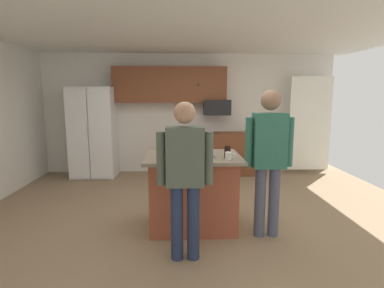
{
  "coord_description": "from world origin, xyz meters",
  "views": [
    {
      "loc": [
        -0.2,
        -4.08,
        1.7
      ],
      "look_at": [
        -0.03,
        0.04,
        1.05
      ],
      "focal_mm": 28.76,
      "sensor_mm": 36.0,
      "label": 1
    }
  ],
  "objects_px": {
    "refrigerator": "(94,132)",
    "person_elder_center": "(185,171)",
    "person_guest_by_door": "(269,153)",
    "serving_tray": "(196,154)",
    "microwave_over_range": "(217,107)",
    "glass_stout_tall": "(174,149)",
    "kitchen_island": "(193,191)",
    "glass_short_whisky": "(227,152)",
    "mug_blue_stoneware": "(229,156)"
  },
  "relations": [
    {
      "from": "person_guest_by_door",
      "to": "glass_stout_tall",
      "type": "xyz_separation_m",
      "value": [
        -1.13,
        0.39,
        -0.01
      ]
    },
    {
      "from": "person_elder_center",
      "to": "person_guest_by_door",
      "type": "bearing_deg",
      "value": -55.31
    },
    {
      "from": "glass_short_whisky",
      "to": "glass_stout_tall",
      "type": "bearing_deg",
      "value": 160.14
    },
    {
      "from": "microwave_over_range",
      "to": "person_elder_center",
      "type": "bearing_deg",
      "value": -101.89
    },
    {
      "from": "microwave_over_range",
      "to": "mug_blue_stoneware",
      "type": "distance_m",
      "value": 3.09
    },
    {
      "from": "microwave_over_range",
      "to": "kitchen_island",
      "type": "height_order",
      "value": "microwave_over_range"
    },
    {
      "from": "refrigerator",
      "to": "mug_blue_stoneware",
      "type": "bearing_deg",
      "value": -50.93
    },
    {
      "from": "person_guest_by_door",
      "to": "glass_short_whisky",
      "type": "relative_size",
      "value": 12.21
    },
    {
      "from": "person_guest_by_door",
      "to": "serving_tray",
      "type": "height_order",
      "value": "person_guest_by_door"
    },
    {
      "from": "mug_blue_stoneware",
      "to": "kitchen_island",
      "type": "bearing_deg",
      "value": 145.48
    },
    {
      "from": "glass_short_whisky",
      "to": "mug_blue_stoneware",
      "type": "bearing_deg",
      "value": -91.84
    },
    {
      "from": "microwave_over_range",
      "to": "serving_tray",
      "type": "bearing_deg",
      "value": -101.94
    },
    {
      "from": "serving_tray",
      "to": "person_elder_center",
      "type": "bearing_deg",
      "value": -101.7
    },
    {
      "from": "refrigerator",
      "to": "glass_stout_tall",
      "type": "height_order",
      "value": "refrigerator"
    },
    {
      "from": "kitchen_island",
      "to": "person_guest_by_door",
      "type": "distance_m",
      "value": 1.08
    },
    {
      "from": "refrigerator",
      "to": "person_elder_center",
      "type": "distance_m",
      "value": 3.91
    },
    {
      "from": "kitchen_island",
      "to": "serving_tray",
      "type": "height_order",
      "value": "serving_tray"
    },
    {
      "from": "person_guest_by_door",
      "to": "serving_tray",
      "type": "distance_m",
      "value": 0.88
    },
    {
      "from": "person_elder_center",
      "to": "glass_short_whisky",
      "type": "height_order",
      "value": "person_elder_center"
    },
    {
      "from": "microwave_over_range",
      "to": "person_guest_by_door",
      "type": "height_order",
      "value": "person_guest_by_door"
    },
    {
      "from": "refrigerator",
      "to": "mug_blue_stoneware",
      "type": "xyz_separation_m",
      "value": [
        2.38,
        -2.93,
        0.06
      ]
    },
    {
      "from": "microwave_over_range",
      "to": "person_elder_center",
      "type": "height_order",
      "value": "person_elder_center"
    },
    {
      "from": "kitchen_island",
      "to": "person_elder_center",
      "type": "bearing_deg",
      "value": -98.32
    },
    {
      "from": "microwave_over_range",
      "to": "mug_blue_stoneware",
      "type": "relative_size",
      "value": 4.61
    },
    {
      "from": "person_guest_by_door",
      "to": "serving_tray",
      "type": "relative_size",
      "value": 4.01
    },
    {
      "from": "person_guest_by_door",
      "to": "microwave_over_range",
      "type": "bearing_deg",
      "value": -66.42
    },
    {
      "from": "refrigerator",
      "to": "microwave_over_range",
      "type": "height_order",
      "value": "refrigerator"
    },
    {
      "from": "person_guest_by_door",
      "to": "glass_short_whisky",
      "type": "height_order",
      "value": "person_guest_by_door"
    },
    {
      "from": "person_elder_center",
      "to": "mug_blue_stoneware",
      "type": "relative_size",
      "value": 13.53
    },
    {
      "from": "microwave_over_range",
      "to": "kitchen_island",
      "type": "distance_m",
      "value": 3.0
    },
    {
      "from": "glass_short_whisky",
      "to": "person_elder_center",
      "type": "bearing_deg",
      "value": -129.36
    },
    {
      "from": "microwave_over_range",
      "to": "person_guest_by_door",
      "type": "relative_size",
      "value": 0.32
    },
    {
      "from": "glass_stout_tall",
      "to": "serving_tray",
      "type": "xyz_separation_m",
      "value": [
        0.29,
        -0.12,
        -0.05
      ]
    },
    {
      "from": "microwave_over_range",
      "to": "person_guest_by_door",
      "type": "distance_m",
      "value": 3.11
    },
    {
      "from": "person_guest_by_door",
      "to": "person_elder_center",
      "type": "bearing_deg",
      "value": 45.31
    },
    {
      "from": "microwave_over_range",
      "to": "glass_stout_tall",
      "type": "xyz_separation_m",
      "value": [
        -0.88,
        -2.68,
        -0.43
      ]
    },
    {
      "from": "refrigerator",
      "to": "serving_tray",
      "type": "xyz_separation_m",
      "value": [
        2.01,
        -2.68,
        0.03
      ]
    },
    {
      "from": "person_elder_center",
      "to": "mug_blue_stoneware",
      "type": "xyz_separation_m",
      "value": [
        0.53,
        0.52,
        0.05
      ]
    },
    {
      "from": "mug_blue_stoneware",
      "to": "glass_short_whisky",
      "type": "bearing_deg",
      "value": 88.16
    },
    {
      "from": "glass_short_whisky",
      "to": "serving_tray",
      "type": "distance_m",
      "value": 0.39
    },
    {
      "from": "person_guest_by_door",
      "to": "person_elder_center",
      "type": "height_order",
      "value": "person_guest_by_door"
    },
    {
      "from": "person_elder_center",
      "to": "glass_stout_tall",
      "type": "height_order",
      "value": "person_elder_center"
    },
    {
      "from": "refrigerator",
      "to": "serving_tray",
      "type": "bearing_deg",
      "value": -53.11
    },
    {
      "from": "kitchen_island",
      "to": "glass_stout_tall",
      "type": "distance_m",
      "value": 0.6
    },
    {
      "from": "glass_short_whisky",
      "to": "serving_tray",
      "type": "height_order",
      "value": "glass_short_whisky"
    },
    {
      "from": "glass_stout_tall",
      "to": "serving_tray",
      "type": "relative_size",
      "value": 0.32
    },
    {
      "from": "mug_blue_stoneware",
      "to": "serving_tray",
      "type": "bearing_deg",
      "value": 145.71
    },
    {
      "from": "person_elder_center",
      "to": "glass_stout_tall",
      "type": "bearing_deg",
      "value": 16.48
    },
    {
      "from": "microwave_over_range",
      "to": "glass_short_whisky",
      "type": "bearing_deg",
      "value": -94.29
    },
    {
      "from": "kitchen_island",
      "to": "person_elder_center",
      "type": "height_order",
      "value": "person_elder_center"
    }
  ]
}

